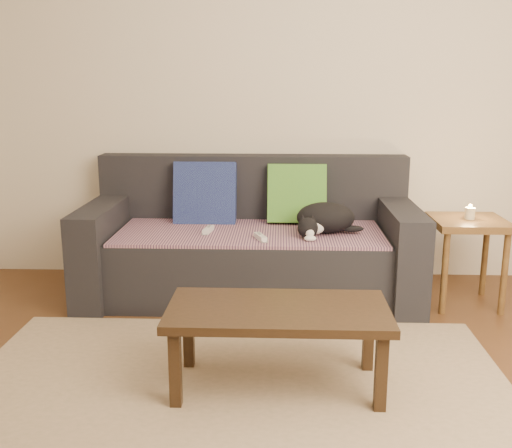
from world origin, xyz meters
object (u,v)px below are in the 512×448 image
at_px(wii_remote_b, 260,237).
at_px(cat, 324,219).
at_px(side_table, 468,234).
at_px(coffee_table, 278,318).
at_px(sofa, 251,247).
at_px(wii_remote_a, 208,230).

bearing_deg(wii_remote_b, cat, -85.48).
bearing_deg(side_table, coffee_table, -135.84).
height_order(cat, coffee_table, cat).
distance_m(sofa, cat, 0.53).
distance_m(wii_remote_a, coffee_table, 1.23).
bearing_deg(sofa, wii_remote_b, -76.60).
height_order(sofa, coffee_table, sofa).
xyz_separation_m(side_table, coffee_table, (-1.16, -1.12, -0.11)).
bearing_deg(sofa, cat, -15.75).
xyz_separation_m(sofa, cat, (0.46, -0.13, 0.22)).
relative_size(sofa, wii_remote_a, 14.00).
height_order(cat, wii_remote_a, cat).
height_order(wii_remote_b, side_table, side_table).
bearing_deg(coffee_table, cat, 76.40).
bearing_deg(wii_remote_b, side_table, -103.50).
bearing_deg(wii_remote_a, sofa, -52.31).
bearing_deg(sofa, side_table, -6.88).
bearing_deg(wii_remote_a, cat, -80.10).
bearing_deg(coffee_table, wii_remote_a, 111.25).
relative_size(cat, wii_remote_a, 3.00).
bearing_deg(cat, coffee_table, -121.92).
relative_size(wii_remote_a, side_table, 0.28).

